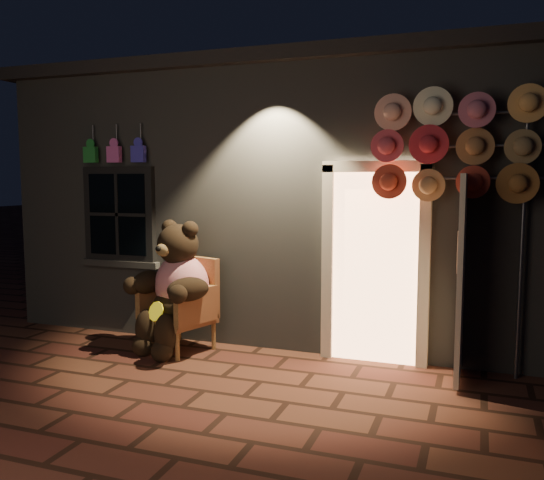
% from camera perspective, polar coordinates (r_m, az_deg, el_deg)
% --- Properties ---
extents(ground, '(60.00, 60.00, 0.00)m').
position_cam_1_polar(ground, '(5.67, -6.79, -14.62)').
color(ground, '#542F20').
rests_on(ground, ground).
extents(shop_building, '(7.30, 5.95, 3.51)m').
position_cam_1_polar(shop_building, '(9.04, 4.56, 4.41)').
color(shop_building, slate).
rests_on(shop_building, ground).
extents(wicker_armchair, '(0.90, 0.86, 1.07)m').
position_cam_1_polar(wicker_armchair, '(6.88, -8.78, -6.26)').
color(wicker_armchair, '#A17B3E').
rests_on(wicker_armchair, ground).
extents(teddy_bear, '(1.06, 0.99, 1.54)m').
position_cam_1_polar(teddy_bear, '(6.74, -9.57, -4.68)').
color(teddy_bear, red).
rests_on(teddy_bear, ground).
extents(hat_rack, '(1.80, 0.22, 2.87)m').
position_cam_1_polar(hat_rack, '(6.01, 17.80, 8.64)').
color(hat_rack, '#59595E').
rests_on(hat_rack, ground).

